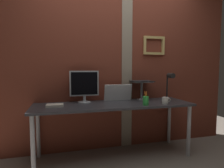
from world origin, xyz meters
The scene contains 11 objects.
ground_plane centered at (0.00, 0.00, 0.00)m, with size 6.00×6.00×0.00m, color gray.
brick_wall_back centered at (0.00, 0.39, 1.18)m, with size 3.73×0.16×2.36m.
desk centered at (-0.08, 0.03, 0.65)m, with size 2.07×0.60×0.72m.
monitor centered at (-0.45, 0.21, 0.96)m, with size 0.39×0.18×0.43m.
laptop_stand centered at (0.39, 0.21, 0.90)m, with size 0.28×0.22×0.27m.
laptop centered at (0.39, 0.28, 1.04)m, with size 0.31×0.31×0.23m.
whiteboard_panel centered at (0.03, 0.24, 0.84)m, with size 0.40×0.02×0.24m, color white.
desk_lamp centered at (0.69, -0.02, 0.97)m, with size 0.12×0.20×0.40m.
pen_cup centered at (0.28, -0.17, 0.78)m, with size 0.07×0.07×0.18m.
coffee_mug centered at (0.55, -0.17, 0.77)m, with size 0.12×0.08×0.09m.
paper_clutter_stack centered at (-0.83, 0.03, 0.73)m, with size 0.20×0.14×0.03m, color silver.
Camera 1 is at (-0.74, -2.35, 1.19)m, focal length 30.61 mm.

